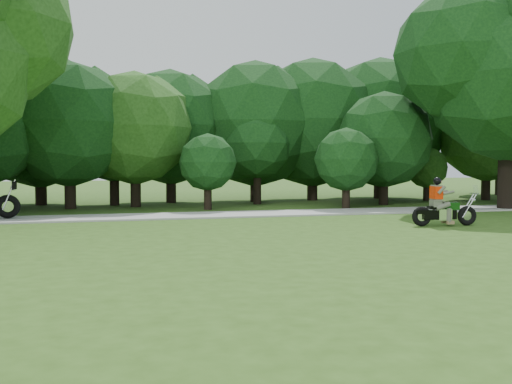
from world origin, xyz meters
name	(u,v)px	position (x,y,z in m)	size (l,w,h in m)	color
ground	(345,245)	(0.00, 0.00, 0.00)	(100.00, 100.00, 0.00)	#2E4D16
walkway	(256,214)	(0.00, 8.00, 0.03)	(60.00, 2.20, 0.06)	#A3A39D
tree_line	(233,128)	(0.62, 14.39, 3.58)	(40.36, 11.24, 7.50)	black
big_tree_east	(503,62)	(10.46, 7.87, 6.03)	(9.07, 6.89, 10.46)	black
chopper_motorcycle	(441,208)	(4.45, 2.90, 0.55)	(2.08, 0.62, 1.48)	black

